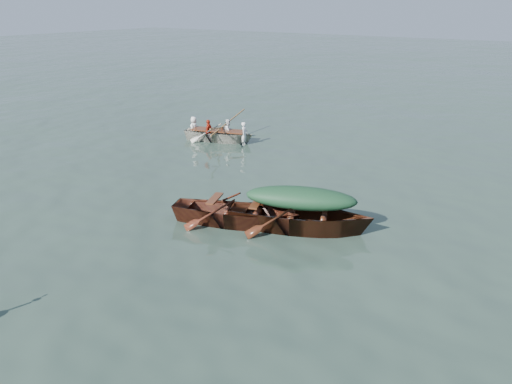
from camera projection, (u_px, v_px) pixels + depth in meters
ground at (142, 273)px, 9.97m from camera, size 140.00×140.00×0.00m
green_tarp_boat at (300, 230)px, 11.83m from camera, size 4.93×3.15×1.13m
open_wooden_boat at (236, 224)px, 12.13m from camera, size 4.56×2.72×1.02m
rowed_boat at (219, 141)px, 19.27m from camera, size 4.03×2.20×0.90m
green_tarp_cover at (301, 198)px, 11.53m from camera, size 2.71×1.73×0.52m
thwart_benches at (236, 204)px, 11.94m from camera, size 2.33×1.49×0.04m
rowers at (218, 120)px, 18.98m from camera, size 2.89×1.76×0.76m
oars at (219, 129)px, 19.10m from camera, size 1.31×2.66×0.06m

